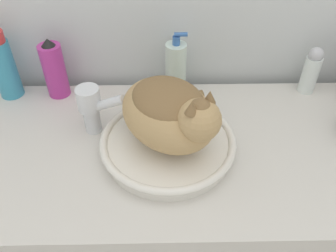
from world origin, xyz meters
name	(u,v)px	position (x,y,z in m)	size (l,w,h in m)	color
vanity_counter	(184,235)	(0.00, 0.28, 0.43)	(1.25, 0.56, 0.86)	beige
sink_basin	(168,144)	(-0.05, 0.26, 0.89)	(0.34, 0.34, 0.05)	white
cat	(171,112)	(-0.05, 0.26, 1.00)	(0.31, 0.33, 0.19)	tan
faucet	(92,106)	(-0.25, 0.34, 0.95)	(0.14, 0.08, 0.15)	silver
deodorant_stick	(311,70)	(0.38, 0.52, 0.94)	(0.05, 0.05, 0.15)	silver
soap_pump_bottle	(176,69)	(-0.03, 0.52, 0.95)	(0.06, 0.06, 0.20)	silver
mouthwash_bottle	(3,66)	(-0.53, 0.52, 0.96)	(0.07, 0.07, 0.21)	teal
spray_bottle_trigger	(54,70)	(-0.39, 0.52, 0.95)	(0.07, 0.07, 0.19)	#B2338C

